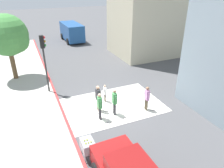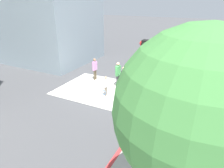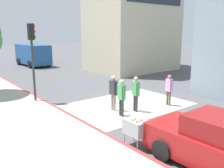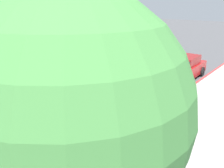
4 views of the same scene
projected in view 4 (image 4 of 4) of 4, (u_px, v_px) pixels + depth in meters
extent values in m
plane|color=#4C4C4F|center=(103.00, 98.00, 13.06)|extent=(120.00, 120.00, 0.00)
cube|color=silver|center=(123.00, 88.00, 14.46)|extent=(6.40, 0.50, 0.01)
cube|color=silver|center=(118.00, 91.00, 14.06)|extent=(6.40, 0.50, 0.01)
cube|color=silver|center=(112.00, 93.00, 13.66)|extent=(6.40, 0.50, 0.01)
cube|color=silver|center=(106.00, 96.00, 13.26)|extent=(6.40, 0.50, 0.01)
cube|color=silver|center=(100.00, 99.00, 12.85)|extent=(6.40, 0.50, 0.01)
cube|color=silver|center=(93.00, 102.00, 12.45)|extent=(6.40, 0.50, 0.01)
cube|color=silver|center=(85.00, 106.00, 12.05)|extent=(6.40, 0.50, 0.01)
cube|color=silver|center=(77.00, 109.00, 11.65)|extent=(6.40, 0.50, 0.01)
cube|color=#ADA8A0|center=(203.00, 129.00, 9.69)|extent=(4.80, 40.00, 0.12)
cube|color=#BC3333|center=(154.00, 113.00, 11.09)|extent=(0.16, 40.00, 0.13)
cube|color=maroon|center=(183.00, 70.00, 16.19)|extent=(1.89, 4.34, 0.80)
cube|color=maroon|center=(185.00, 60.00, 16.08)|extent=(1.57, 2.10, 0.60)
cube|color=#1E2833|center=(180.00, 64.00, 15.41)|extent=(1.48, 0.36, 0.49)
cylinder|color=black|center=(163.00, 76.00, 15.81)|extent=(0.23, 0.66, 0.66)
cylinder|color=black|center=(188.00, 81.00, 14.78)|extent=(0.23, 0.66, 0.66)
cylinder|color=black|center=(179.00, 68.00, 17.78)|extent=(0.23, 0.66, 0.66)
cylinder|color=black|center=(202.00, 72.00, 16.76)|extent=(0.23, 0.66, 0.66)
cylinder|color=#2D2D2D|center=(114.00, 109.00, 7.79)|extent=(0.12, 0.12, 3.40)
cube|color=black|center=(114.00, 46.00, 7.08)|extent=(0.28, 0.28, 0.84)
sphere|color=#FF2323|center=(110.00, 36.00, 7.08)|extent=(0.18, 0.18, 0.18)
sphere|color=#956310|center=(110.00, 45.00, 7.17)|extent=(0.18, 0.18, 0.18)
sphere|color=#188429|center=(110.00, 54.00, 7.26)|extent=(0.18, 0.18, 0.18)
sphere|color=#478C42|center=(77.00, 106.00, 3.24)|extent=(3.20, 3.20, 3.20)
sphere|color=#478C42|center=(67.00, 112.00, 3.95)|extent=(1.92, 1.92, 1.92)
cube|color=#99999E|center=(181.00, 80.00, 13.81)|extent=(0.56, 0.80, 0.50)
cylinder|color=#99999E|center=(174.00, 88.00, 13.87)|extent=(0.04, 0.04, 0.45)
cylinder|color=#99999E|center=(181.00, 90.00, 13.60)|extent=(0.04, 0.04, 0.45)
cylinder|color=#99999E|center=(179.00, 85.00, 14.34)|extent=(0.04, 0.04, 0.45)
cylinder|color=#99999E|center=(186.00, 87.00, 14.07)|extent=(0.04, 0.04, 0.45)
sphere|color=#CCE033|center=(184.00, 75.00, 13.75)|extent=(0.07, 0.07, 0.07)
sphere|color=#CCE033|center=(182.00, 75.00, 13.82)|extent=(0.07, 0.07, 0.07)
sphere|color=#CCE033|center=(180.00, 74.00, 13.90)|extent=(0.07, 0.07, 0.07)
sphere|color=#CCE033|center=(183.00, 76.00, 13.61)|extent=(0.07, 0.07, 0.07)
sphere|color=#CCE033|center=(181.00, 76.00, 13.68)|extent=(0.07, 0.07, 0.07)
cylinder|color=#333338|center=(118.00, 88.00, 13.41)|extent=(0.12, 0.12, 0.82)
cylinder|color=#333338|center=(120.00, 87.00, 13.52)|extent=(0.12, 0.12, 0.82)
cube|color=#4CA559|center=(119.00, 75.00, 13.21)|extent=(0.27, 0.39, 0.68)
sphere|color=tan|center=(119.00, 67.00, 13.06)|extent=(0.21, 0.21, 0.21)
cylinder|color=#4CA559|center=(116.00, 77.00, 13.10)|extent=(0.09, 0.09, 0.58)
cylinder|color=#4CA559|center=(122.00, 75.00, 13.37)|extent=(0.09, 0.09, 0.58)
cylinder|color=#333338|center=(133.00, 91.00, 12.89)|extent=(0.12, 0.12, 0.82)
cylinder|color=#333338|center=(135.00, 90.00, 13.01)|extent=(0.12, 0.12, 0.82)
cube|color=#4CA559|center=(134.00, 78.00, 12.70)|extent=(0.26, 0.38, 0.68)
sphere|color=beige|center=(135.00, 70.00, 12.54)|extent=(0.21, 0.21, 0.21)
cylinder|color=#4CA559|center=(132.00, 80.00, 12.58)|extent=(0.09, 0.09, 0.58)
cylinder|color=#4CA559|center=(137.00, 78.00, 12.86)|extent=(0.09, 0.09, 0.58)
cylinder|color=gray|center=(120.00, 95.00, 12.37)|extent=(0.12, 0.12, 0.83)
cylinder|color=gray|center=(122.00, 94.00, 12.51)|extent=(0.12, 0.12, 0.83)
cube|color=#333338|center=(121.00, 81.00, 12.19)|extent=(0.24, 0.37, 0.69)
sphere|color=tan|center=(121.00, 72.00, 12.03)|extent=(0.21, 0.21, 0.21)
cylinder|color=#333338|center=(119.00, 83.00, 12.05)|extent=(0.09, 0.09, 0.59)
cylinder|color=#333338|center=(124.00, 81.00, 12.37)|extent=(0.09, 0.09, 0.59)
cylinder|color=brown|center=(96.00, 79.00, 14.90)|extent=(0.12, 0.12, 0.78)
cylinder|color=brown|center=(98.00, 79.00, 15.01)|extent=(0.12, 0.12, 0.78)
cube|color=#D18CC6|center=(97.00, 68.00, 14.72)|extent=(0.24, 0.35, 0.65)
sphere|color=#9E7051|center=(96.00, 62.00, 14.57)|extent=(0.20, 0.20, 0.20)
cylinder|color=#D18CC6|center=(94.00, 70.00, 14.60)|extent=(0.08, 0.08, 0.55)
cylinder|color=#D18CC6|center=(99.00, 69.00, 14.87)|extent=(0.08, 0.08, 0.55)
cylinder|color=gray|center=(98.00, 98.00, 12.27)|extent=(0.09, 0.09, 0.60)
cylinder|color=gray|center=(100.00, 97.00, 12.37)|extent=(0.09, 0.09, 0.60)
cube|color=white|center=(99.00, 88.00, 12.14)|extent=(0.17, 0.27, 0.50)
sphere|color=tan|center=(99.00, 81.00, 12.02)|extent=(0.15, 0.15, 0.15)
cylinder|color=white|center=(97.00, 89.00, 12.04)|extent=(0.06, 0.06, 0.42)
cylinder|color=white|center=(101.00, 88.00, 12.27)|extent=(0.06, 0.06, 0.42)
cylinder|color=black|center=(96.00, 95.00, 12.14)|extent=(0.03, 0.03, 0.28)
torus|color=blue|center=(96.00, 99.00, 12.22)|extent=(0.28, 0.03, 0.28)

